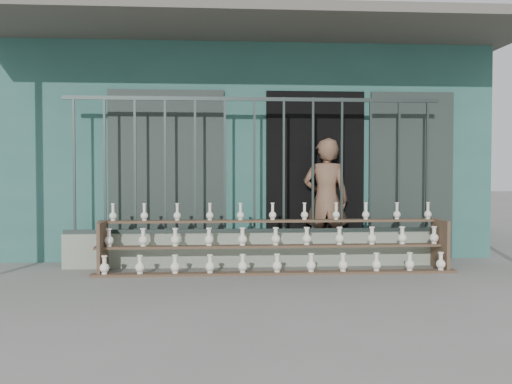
{
  "coord_description": "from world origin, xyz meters",
  "views": [
    {
      "loc": [
        -0.51,
        -6.26,
        1.25
      ],
      "look_at": [
        0.0,
        1.0,
        1.0
      ],
      "focal_mm": 40.0,
      "sensor_mm": 36.0,
      "label": 1
    }
  ],
  "objects": [
    {
      "name": "shelf_rack",
      "position": [
        0.23,
        0.89,
        0.36
      ],
      "size": [
        4.5,
        0.68,
        0.85
      ],
      "color": "brown",
      "rests_on": "ground"
    },
    {
      "name": "ground",
      "position": [
        0.0,
        0.0,
        0.0
      ],
      "size": [
        60.0,
        60.0,
        0.0
      ],
      "primitive_type": "plane",
      "color": "slate"
    },
    {
      "name": "elderly_woman",
      "position": [
        1.02,
        1.58,
        0.86
      ],
      "size": [
        0.67,
        0.49,
        1.72
      ],
      "primitive_type": "imported",
      "rotation": [
        0.0,
        0.0,
        3.02
      ],
      "color": "brown",
      "rests_on": "ground"
    },
    {
      "name": "parapet_wall",
      "position": [
        0.0,
        1.3,
        0.23
      ],
      "size": [
        5.0,
        0.2,
        0.45
      ],
      "primitive_type": "cube",
      "color": "gray",
      "rests_on": "ground"
    },
    {
      "name": "security_fence",
      "position": [
        -0.0,
        1.3,
        1.35
      ],
      "size": [
        5.0,
        0.04,
        1.8
      ],
      "color": "#283330",
      "rests_on": "parapet_wall"
    },
    {
      "name": "workshop_building",
      "position": [
        0.0,
        4.23,
        1.62
      ],
      "size": [
        7.4,
        6.6,
        3.21
      ],
      "color": "#2C5D55",
      "rests_on": "ground"
    }
  ]
}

